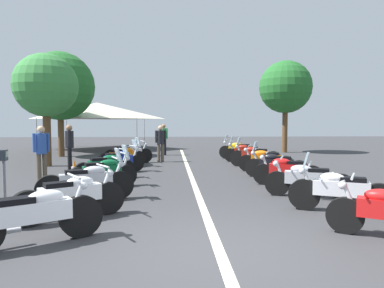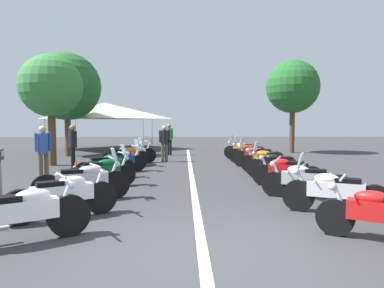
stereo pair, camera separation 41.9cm
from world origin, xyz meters
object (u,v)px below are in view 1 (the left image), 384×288
Objects in this scene: motorcycle_left_row_7 at (129,153)px; bystander_4 at (164,137)px; motorcycle_right_row_6 at (255,155)px; motorcycle_left_row_0 at (35,215)px; bystander_3 at (161,141)px; roadside_tree_2 at (286,87)px; motorcycle_left_row_1 at (72,196)px; event_tent at (97,111)px; roadside_tree_0 at (60,86)px; motorcycle_right_row_1 at (339,190)px; motorcycle_left_row_6 at (123,156)px; motorcycle_left_row_2 at (88,181)px; traffic_cone_0 at (74,169)px; motorcycle_right_row_3 at (287,170)px; motorcycle_left_row_3 at (103,172)px; motorcycle_left_row_5 at (119,160)px; bystander_2 at (69,144)px; motorcycle_right_row_7 at (246,152)px; roadside_tree_1 at (46,86)px; motorcycle_left_row_4 at (106,166)px; motorcycle_right_row_8 at (239,150)px; parking_meter at (4,169)px; bystander_1 at (41,149)px; motorcycle_right_row_2 at (308,179)px; motorcycle_right_row_5 at (265,160)px.

bystander_4 is (3.91, -1.47, 0.57)m from motorcycle_left_row_7.
motorcycle_left_row_0 is at bearing 82.93° from motorcycle_right_row_6.
bystander_3 is 0.30× the size of roadside_tree_2.
event_tent is at bearing 68.05° from motorcycle_left_row_1.
motorcycle_left_row_1 is 0.33× the size of roadside_tree_0.
motorcycle_left_row_6 is at bearing -28.99° from motorcycle_right_row_1.
traffic_cone_0 is at bearing 88.34° from motorcycle_left_row_2.
motorcycle_left_row_7 is at bearing -26.33° from motorcycle_right_row_3.
motorcycle_left_row_5 is (2.93, -0.02, 0.00)m from motorcycle_left_row_3.
motorcycle_left_row_7 is 3.40× the size of traffic_cone_0.
bystander_2 is 6.94m from bystander_4.
motorcycle_right_row_7 is (10.54, -5.50, -0.00)m from motorcycle_left_row_0.
bystander_4 reaches higher than motorcycle_left_row_6.
motorcycle_left_row_3 reaches higher than motorcycle_left_row_7.
bystander_4 is (11.39, -1.52, 0.55)m from motorcycle_left_row_2.
motorcycle_right_row_1 reaches higher than motorcycle_left_row_7.
motorcycle_left_row_3 is 4.38m from motorcycle_left_row_6.
motorcycle_right_row_1 is at bearing -133.17° from roadside_tree_1.
motorcycle_right_row_6 reaches higher than motorcycle_left_row_7.
motorcycle_right_row_6 is (2.83, -5.55, 0.03)m from motorcycle_left_row_4.
motorcycle_left_row_4 is at bearing 51.70° from motorcycle_right_row_6.
motorcycle_left_row_1 is at bearing -121.75° from motorcycle_left_row_6.
motorcycle_right_row_8 is (9.14, -5.39, -0.00)m from motorcycle_left_row_2.
motorcycle_left_row_7 is 1.62× the size of parking_meter.
motorcycle_left_row_3 is 0.92× the size of motorcycle_right_row_8.
roadside_tree_2 is (9.21, -10.23, 3.70)m from traffic_cone_0.
motorcycle_right_row_8 is (3.06, -5.39, 0.00)m from motorcycle_left_row_6.
bystander_4 is at bearing 113.94° from bystander_1.
bystander_3 is 5.43m from roadside_tree_1.
motorcycle_left_row_3 is 0.33× the size of roadside_tree_2.
bystander_1 is 0.99× the size of bystander_2.
bystander_2 reaches higher than motorcycle_right_row_8.
motorcycle_right_row_3 is at bearing -68.11° from motorcycle_right_row_2.
motorcycle_left_row_6 is 6.20m from motorcycle_right_row_8.
roadside_tree_1 is at bearing 6.70° from motorcycle_right_row_5.
motorcycle_left_row_6 is 6.88m from motorcycle_right_row_3.
bystander_2 reaches higher than traffic_cone_0.
motorcycle_right_row_2 is 1.00× the size of motorcycle_right_row_6.
roadside_tree_1 is (2.25, 8.71, 2.91)m from motorcycle_right_row_5.
motorcycle_right_row_1 is 0.34× the size of roadside_tree_2.
motorcycle_right_row_5 is at bearing -15.44° from motorcycle_left_row_4.
motorcycle_left_row_3 is 6.12m from motorcycle_right_row_1.
bystander_1 reaches higher than motorcycle_left_row_4.
parking_meter is at bearing 16.20° from bystander_4.
bystander_2 is at bearing -17.40° from motorcycle_right_row_1.
motorcycle_right_row_3 is at bearing 113.46° from motorcycle_right_row_6.
motorcycle_right_row_3 is at bearing -120.63° from roadside_tree_1.
bystander_4 reaches higher than motorcycle_left_row_2.
roadside_tree_0 is at bearing -3.37° from motorcycle_right_row_6.
motorcycle_right_row_2 reaches higher than traffic_cone_0.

